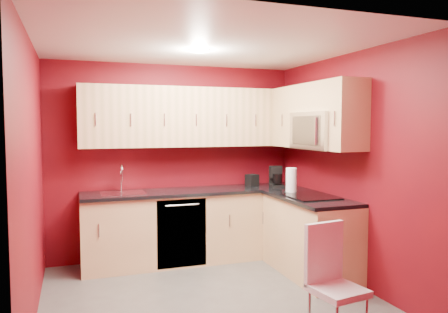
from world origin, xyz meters
TOP-DOWN VIEW (x-y plane):
  - floor at (0.00, 0.00)m, footprint 3.20×3.20m
  - ceiling at (0.00, 0.00)m, footprint 3.20×3.20m
  - wall_back at (0.00, 1.50)m, footprint 3.20×0.00m
  - wall_front at (0.00, -1.50)m, footprint 3.20×0.00m
  - wall_left at (-1.60, 0.00)m, footprint 0.00×3.00m
  - wall_right at (1.60, 0.00)m, footprint 0.00×3.00m
  - base_cabinets_back at (0.20, 1.20)m, footprint 2.80×0.60m
  - base_cabinets_right at (1.30, 0.25)m, footprint 0.60×1.30m
  - countertop_back at (0.20, 1.19)m, footprint 2.80×0.63m
  - countertop_right at (1.29, 0.23)m, footprint 0.63×1.27m
  - upper_cabinets_back at (0.20, 1.32)m, footprint 2.80×0.35m
  - upper_cabinets_right at (1.42, 0.44)m, footprint 0.35×1.55m
  - microwave at (1.39, 0.20)m, footprint 0.42×0.76m
  - cooktop at (1.28, 0.20)m, footprint 0.50×0.55m
  - sink at (-0.70, 1.20)m, footprint 0.52×0.42m
  - dishwasher_front at (-0.05, 0.91)m, footprint 0.60×0.02m
  - downlight at (0.00, 0.30)m, footprint 0.20×0.20m
  - coffee_maker at (1.30, 1.12)m, footprint 0.19×0.23m
  - napkin_holder at (1.02, 1.30)m, footprint 0.17×0.17m
  - paper_towel at (1.21, 0.55)m, footprint 0.19×0.19m
  - dining_chair at (0.70, -1.20)m, footprint 0.43×0.44m

SIDE VIEW (x-z plane):
  - floor at x=0.00m, z-range 0.00..0.00m
  - base_cabinets_back at x=0.20m, z-range 0.00..0.87m
  - base_cabinets_right at x=1.30m, z-range 0.00..0.87m
  - dishwasher_front at x=-0.05m, z-range 0.03..0.84m
  - dining_chair at x=0.70m, z-range 0.00..0.92m
  - countertop_back at x=0.20m, z-range 0.87..0.91m
  - countertop_right at x=1.29m, z-range 0.87..0.91m
  - cooktop at x=1.28m, z-range 0.91..0.92m
  - sink at x=-0.70m, z-range 0.77..1.12m
  - napkin_holder at x=1.02m, z-range 0.91..1.06m
  - coffee_maker at x=1.30m, z-range 0.91..1.18m
  - paper_towel at x=1.21m, z-range 0.91..1.21m
  - wall_back at x=0.00m, z-range -0.35..2.85m
  - wall_front at x=0.00m, z-range -0.35..2.85m
  - wall_left at x=-1.60m, z-range -0.25..2.75m
  - wall_right at x=1.60m, z-range -0.25..2.75m
  - microwave at x=1.39m, z-range 1.45..1.87m
  - upper_cabinets_back at x=0.20m, z-range 1.45..2.20m
  - upper_cabinets_right at x=1.42m, z-range 1.51..2.26m
  - downlight at x=0.00m, z-range 2.48..2.49m
  - ceiling at x=0.00m, z-range 2.50..2.50m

